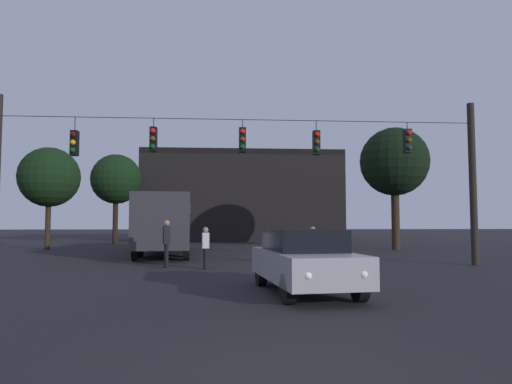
{
  "coord_description": "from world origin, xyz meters",
  "views": [
    {
      "loc": [
        -0.73,
        -4.91,
        1.69
      ],
      "look_at": [
        0.83,
        17.27,
        3.19
      ],
      "focal_mm": 31.84,
      "sensor_mm": 36.0,
      "label": 1
    }
  ],
  "objects_px": {
    "city_bus": "(166,219)",
    "car_near_right": "(304,259)",
    "pedestrian_crossing_right": "(205,246)",
    "tree_right_far": "(49,177)",
    "pedestrian_crossing_left": "(166,240)",
    "pedestrian_crossing_center": "(313,244)",
    "tree_left_silhouette": "(116,179)",
    "tree_behind_building": "(394,162)"
  },
  "relations": [
    {
      "from": "tree_left_silhouette",
      "to": "tree_right_far",
      "type": "relative_size",
      "value": 1.13
    },
    {
      "from": "city_bus",
      "to": "tree_left_silhouette",
      "type": "distance_m",
      "value": 14.19
    },
    {
      "from": "car_near_right",
      "to": "tree_behind_building",
      "type": "height_order",
      "value": "tree_behind_building"
    },
    {
      "from": "tree_right_far",
      "to": "pedestrian_crossing_right",
      "type": "bearing_deg",
      "value": -50.37
    },
    {
      "from": "pedestrian_crossing_right",
      "to": "city_bus",
      "type": "bearing_deg",
      "value": 106.96
    },
    {
      "from": "city_bus",
      "to": "tree_behind_building",
      "type": "relative_size",
      "value": 1.46
    },
    {
      "from": "pedestrian_crossing_right",
      "to": "tree_left_silhouette",
      "type": "relative_size",
      "value": 0.21
    },
    {
      "from": "pedestrian_crossing_left",
      "to": "tree_left_silhouette",
      "type": "xyz_separation_m",
      "value": [
        -6.58,
        19.96,
        4.15
      ]
    },
    {
      "from": "tree_behind_building",
      "to": "tree_right_far",
      "type": "relative_size",
      "value": 1.2
    },
    {
      "from": "pedestrian_crossing_right",
      "to": "tree_right_far",
      "type": "bearing_deg",
      "value": 129.63
    },
    {
      "from": "city_bus",
      "to": "car_near_right",
      "type": "bearing_deg",
      "value": -69.82
    },
    {
      "from": "pedestrian_crossing_center",
      "to": "tree_left_silhouette",
      "type": "height_order",
      "value": "tree_left_silhouette"
    },
    {
      "from": "pedestrian_crossing_left",
      "to": "tree_left_silhouette",
      "type": "bearing_deg",
      "value": 108.25
    },
    {
      "from": "pedestrian_crossing_center",
      "to": "city_bus",
      "type": "bearing_deg",
      "value": 134.11
    },
    {
      "from": "city_bus",
      "to": "car_near_right",
      "type": "xyz_separation_m",
      "value": [
        5.05,
        -13.74,
        -1.07
      ]
    },
    {
      "from": "pedestrian_crossing_left",
      "to": "pedestrian_crossing_center",
      "type": "distance_m",
      "value": 5.7
    },
    {
      "from": "car_near_right",
      "to": "pedestrian_crossing_center",
      "type": "height_order",
      "value": "pedestrian_crossing_center"
    },
    {
      "from": "pedestrian_crossing_right",
      "to": "tree_right_far",
      "type": "xyz_separation_m",
      "value": [
        -10.27,
        12.4,
        3.66
      ]
    },
    {
      "from": "car_near_right",
      "to": "pedestrian_crossing_left",
      "type": "xyz_separation_m",
      "value": [
        -4.1,
        6.38,
        0.22
      ]
    },
    {
      "from": "city_bus",
      "to": "tree_right_far",
      "type": "xyz_separation_m",
      "value": [
        -7.83,
        4.41,
        2.65
      ]
    },
    {
      "from": "pedestrian_crossing_center",
      "to": "pedestrian_crossing_right",
      "type": "height_order",
      "value": "pedestrian_crossing_center"
    },
    {
      "from": "city_bus",
      "to": "pedestrian_crossing_right",
      "type": "xyz_separation_m",
      "value": [
        2.43,
        -7.98,
        -1.02
      ]
    },
    {
      "from": "city_bus",
      "to": "pedestrian_crossing_center",
      "type": "xyz_separation_m",
      "value": [
        6.62,
        -6.83,
        -1.01
      ]
    },
    {
      "from": "city_bus",
      "to": "tree_right_far",
      "type": "distance_m",
      "value": 9.37
    },
    {
      "from": "tree_right_far",
      "to": "tree_left_silhouette",
      "type": "bearing_deg",
      "value": 74.97
    },
    {
      "from": "pedestrian_crossing_center",
      "to": "tree_left_silhouette",
      "type": "xyz_separation_m",
      "value": [
        -12.26,
        19.44,
        4.32
      ]
    },
    {
      "from": "car_near_right",
      "to": "pedestrian_crossing_left",
      "type": "height_order",
      "value": "pedestrian_crossing_left"
    },
    {
      "from": "pedestrian_crossing_center",
      "to": "tree_right_far",
      "type": "xyz_separation_m",
      "value": [
        -14.46,
        11.25,
        3.66
      ]
    },
    {
      "from": "tree_right_far",
      "to": "pedestrian_crossing_center",
      "type": "bearing_deg",
      "value": -37.88
    },
    {
      "from": "pedestrian_crossing_left",
      "to": "pedestrian_crossing_center",
      "type": "bearing_deg",
      "value": 5.31
    },
    {
      "from": "pedestrian_crossing_left",
      "to": "car_near_right",
      "type": "bearing_deg",
      "value": -57.25
    },
    {
      "from": "pedestrian_crossing_right",
      "to": "tree_right_far",
      "type": "distance_m",
      "value": 16.51
    },
    {
      "from": "pedestrian_crossing_left",
      "to": "tree_behind_building",
      "type": "relative_size",
      "value": 0.23
    },
    {
      "from": "tree_left_silhouette",
      "to": "tree_behind_building",
      "type": "xyz_separation_m",
      "value": [
        19.43,
        -9.65,
        0.3
      ]
    },
    {
      "from": "car_near_right",
      "to": "pedestrian_crossing_center",
      "type": "distance_m",
      "value": 7.08
    },
    {
      "from": "pedestrian_crossing_right",
      "to": "tree_behind_building",
      "type": "distance_m",
      "value": 16.43
    },
    {
      "from": "pedestrian_crossing_left",
      "to": "pedestrian_crossing_right",
      "type": "height_order",
      "value": "pedestrian_crossing_left"
    },
    {
      "from": "city_bus",
      "to": "car_near_right",
      "type": "relative_size",
      "value": 2.49
    },
    {
      "from": "pedestrian_crossing_center",
      "to": "tree_left_silhouette",
      "type": "distance_m",
      "value": 23.38
    },
    {
      "from": "city_bus",
      "to": "tree_left_silhouette",
      "type": "bearing_deg",
      "value": 114.09
    },
    {
      "from": "car_near_right",
      "to": "pedestrian_crossing_right",
      "type": "bearing_deg",
      "value": 114.44
    },
    {
      "from": "pedestrian_crossing_center",
      "to": "tree_behind_building",
      "type": "bearing_deg",
      "value": 53.79
    }
  ]
}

